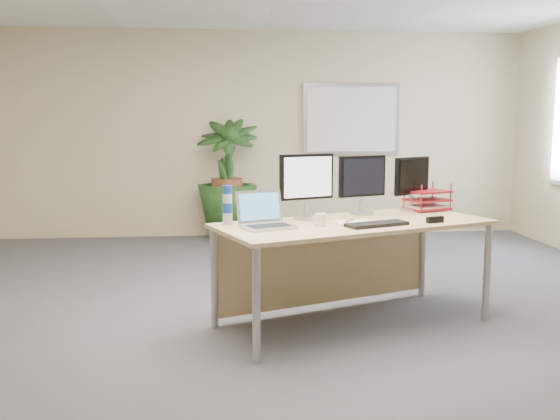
{
  "coord_description": "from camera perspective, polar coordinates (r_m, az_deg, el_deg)",
  "views": [
    {
      "loc": [
        -0.56,
        -4.31,
        1.54
      ],
      "look_at": [
        -0.11,
        0.35,
        0.86
      ],
      "focal_mm": 40.0,
      "sensor_mm": 36.0,
      "label": 1
    }
  ],
  "objects": [
    {
      "name": "monitor_dark",
      "position": [
        5.32,
        11.97,
        2.7
      ],
      "size": [
        0.35,
        0.26,
        0.45
      ],
      "color": "#A6A6AA",
      "rests_on": "desk"
    },
    {
      "name": "whiteboard",
      "position": [
        8.46,
        6.56,
        8.24
      ],
      "size": [
        1.3,
        0.04,
        0.95
      ],
      "color": "silver",
      "rests_on": "back_wall"
    },
    {
      "name": "coffee_mug",
      "position": [
        4.48,
        3.7,
        -0.9
      ],
      "size": [
        0.12,
        0.08,
        0.09
      ],
      "color": "white",
      "rests_on": "desk"
    },
    {
      "name": "laptop",
      "position": [
        4.43,
        -1.4,
        -0.77
      ],
      "size": [
        0.44,
        0.41,
        0.25
      ],
      "color": "silver",
      "rests_on": "desk"
    },
    {
      "name": "yellow_highlighter",
      "position": [
        4.73,
        9.42,
        -0.96
      ],
      "size": [
        0.11,
        0.03,
        0.01
      ],
      "primitive_type": "cylinder",
      "rotation": [
        0.0,
        1.57,
        0.12
      ],
      "color": "yellow",
      "rests_on": "desk"
    },
    {
      "name": "spiral_notebook",
      "position": [
        4.62,
        6.79,
        -1.15
      ],
      "size": [
        0.29,
        0.23,
        0.01
      ],
      "primitive_type": "cube",
      "rotation": [
        0.0,
        0.0,
        0.1
      ],
      "color": "white",
      "rests_on": "desk"
    },
    {
      "name": "desk",
      "position": [
        4.81,
        6.0,
        -2.87
      ],
      "size": [
        2.22,
        1.54,
        0.79
      ],
      "color": "tan",
      "rests_on": "floor"
    },
    {
      "name": "stapler",
      "position": [
        4.75,
        13.98,
        -0.86
      ],
      "size": [
        0.14,
        0.09,
        0.05
      ],
      "primitive_type": "cube",
      "rotation": [
        0.0,
        0.0,
        0.37
      ],
      "color": "black",
      "rests_on": "desk"
    },
    {
      "name": "water_bottle",
      "position": [
        4.54,
        -4.83,
        0.38
      ],
      "size": [
        0.07,
        0.07,
        0.29
      ],
      "color": "silver",
      "rests_on": "desk"
    },
    {
      "name": "orange_pen",
      "position": [
        4.64,
        6.38,
        -0.94
      ],
      "size": [
        0.1,
        0.12,
        0.01
      ],
      "primitive_type": "cylinder",
      "rotation": [
        0.0,
        1.57,
        0.92
      ],
      "color": "orange",
      "rests_on": "spiral_notebook"
    },
    {
      "name": "keyboard",
      "position": [
        4.53,
        8.84,
        -1.29
      ],
      "size": [
        0.49,
        0.31,
        0.03
      ],
      "primitive_type": "cube",
      "rotation": [
        0.0,
        0.0,
        0.37
      ],
      "color": "black",
      "rests_on": "desk"
    },
    {
      "name": "monitor_right",
      "position": [
        5.05,
        7.53,
        2.66
      ],
      "size": [
        0.41,
        0.19,
        0.47
      ],
      "color": "#A6A6AA",
      "rests_on": "desk"
    },
    {
      "name": "monitor_left",
      "position": [
        4.76,
        2.46,
        2.58
      ],
      "size": [
        0.43,
        0.2,
        0.5
      ],
      "color": "#A6A6AA",
      "rests_on": "desk"
    },
    {
      "name": "back_wall",
      "position": [
        8.33,
        -1.67,
        6.91
      ],
      "size": [
        7.0,
        0.04,
        2.7
      ],
      "primitive_type": "cube",
      "color": "beige",
      "rests_on": "floor"
    },
    {
      "name": "floor",
      "position": [
        4.62,
        1.82,
        -11.29
      ],
      "size": [
        8.0,
        8.0,
        0.0
      ],
      "primitive_type": "plane",
      "color": "#4B4A50",
      "rests_on": "ground"
    },
    {
      "name": "floor_plant",
      "position": [
        8.05,
        -4.86,
        2.56
      ],
      "size": [
        0.98,
        0.98,
        1.5
      ],
      "primitive_type": "imported",
      "rotation": [
        0.0,
        0.0,
        -0.18
      ],
      "color": "#133513",
      "rests_on": "floor"
    },
    {
      "name": "letter_tray",
      "position": [
        5.4,
        13.29,
        0.75
      ],
      "size": [
        0.41,
        0.36,
        0.16
      ],
      "color": "maroon",
      "rests_on": "desk"
    }
  ]
}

